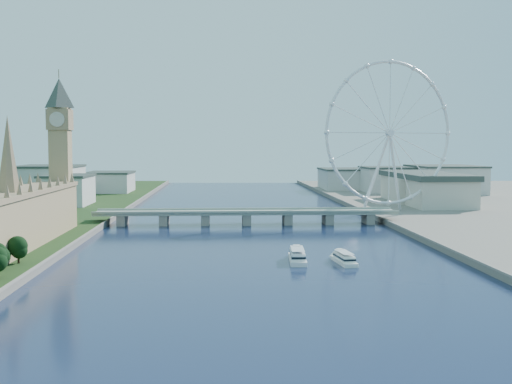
{
  "coord_description": "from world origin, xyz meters",
  "views": [
    {
      "loc": [
        -18.61,
        -166.62,
        57.0
      ],
      "look_at": [
        2.04,
        210.0,
        30.05
      ],
      "focal_mm": 45.0,
      "sensor_mm": 36.0,
      "label": 1
    }
  ],
  "objects": [
    {
      "name": "tour_boat_near",
      "position": [
        18.97,
        145.16,
        0.0
      ],
      "size": [
        10.24,
        32.51,
        7.1
      ],
      "primitive_type": null,
      "rotation": [
        0.0,
        0.0,
        -0.06
      ],
      "color": "white",
      "rests_on": "ground"
    },
    {
      "name": "city_skyline",
      "position": [
        39.22,
        560.08,
        16.96
      ],
      "size": [
        505.0,
        280.0,
        32.0
      ],
      "color": "beige",
      "rests_on": "ground"
    },
    {
      "name": "london_eye",
      "position": [
        119.98,
        355.08,
        67.52
      ],
      "size": [
        113.6,
        39.12,
        124.3
      ],
      "color": "silver",
      "rests_on": "ground"
    },
    {
      "name": "ground",
      "position": [
        0.0,
        0.0,
        0.0
      ],
      "size": [
        2000.0,
        2000.0,
        0.0
      ],
      "primitive_type": "plane",
      "color": "#1B294D",
      "rests_on": "ground"
    },
    {
      "name": "parliament_range",
      "position": [
        -128.0,
        170.0,
        18.48
      ],
      "size": [
        24.0,
        200.0,
        70.0
      ],
      "color": "tan",
      "rests_on": "ground"
    },
    {
      "name": "big_ben",
      "position": [
        -128.0,
        278.0,
        66.57
      ],
      "size": [
        20.02,
        20.02,
        110.0
      ],
      "color": "tan",
      "rests_on": "ground"
    },
    {
      "name": "tour_boat_far",
      "position": [
        41.25,
        139.58,
        0.0
      ],
      "size": [
        9.98,
        28.53,
        6.16
      ],
      "primitive_type": null,
      "rotation": [
        0.0,
        0.0,
        0.1
      ],
      "color": "white",
      "rests_on": "ground"
    },
    {
      "name": "westminster_bridge",
      "position": [
        0.0,
        300.0,
        6.63
      ],
      "size": [
        220.0,
        22.0,
        9.5
      ],
      "color": "gray",
      "rests_on": "ground"
    },
    {
      "name": "county_hall",
      "position": [
        175.0,
        430.0,
        0.0
      ],
      "size": [
        54.0,
        144.0,
        35.0
      ],
      "primitive_type": null,
      "color": "beige",
      "rests_on": "ground"
    }
  ]
}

